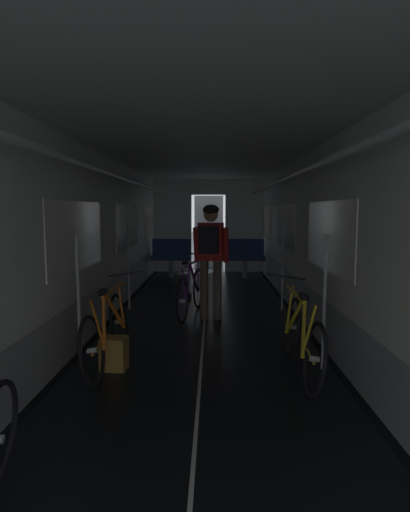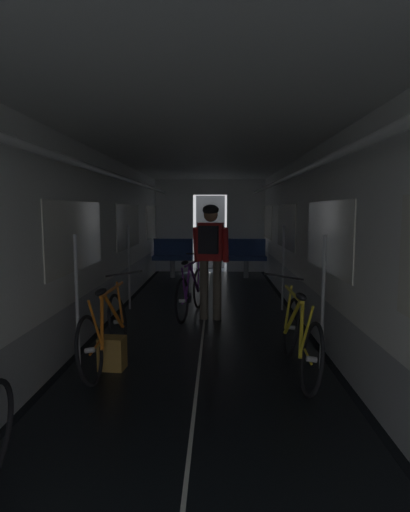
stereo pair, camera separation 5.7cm
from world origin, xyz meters
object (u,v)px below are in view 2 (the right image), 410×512
bicycle_orange (106,330)px  person_cyclist_aisle (210,249)px  bench_seat_far_right (246,254)px  bicycle_purple_in_aisle (191,291)px  bicycle_yellow (299,337)px  bench_seat_far_left (173,254)px  backpack_on_floor (112,353)px

bicycle_orange → person_cyclist_aisle: size_ratio=0.98×
bench_seat_far_right → bicycle_purple_in_aisle: bench_seat_far_right is taller
bicycle_yellow → bicycle_orange: bearing=174.9°
bench_seat_far_left → backpack_on_floor: size_ratio=2.89×
bench_seat_far_left → backpack_on_floor: bench_seat_far_left is taller
bicycle_orange → bicycle_yellow: same height
bicycle_orange → bicycle_yellow: (2.01, -0.18, 0.00)m
bench_seat_far_right → person_cyclist_aisle: person_cyclist_aisle is taller
bicycle_yellow → person_cyclist_aisle: (-0.93, 2.07, 0.69)m
bicycle_orange → bicycle_purple_in_aisle: 2.29m
bench_seat_far_right → backpack_on_floor: bench_seat_far_right is taller
bench_seat_far_left → bicycle_yellow: bicycle_yellow is taller
bench_seat_far_left → bicycle_yellow: size_ratio=0.58×
bench_seat_far_left → person_cyclist_aisle: size_ratio=0.57×
bicycle_orange → bicycle_purple_in_aisle: bicycle_orange is taller
bench_seat_far_left → bench_seat_far_right: (1.80, 0.00, 0.00)m
bicycle_orange → person_cyclist_aisle: (1.08, 1.89, 0.69)m
bench_seat_far_left → backpack_on_floor: 6.04m
bicycle_purple_in_aisle → backpack_on_floor: bearing=-106.6°
bench_seat_far_right → person_cyclist_aisle: bearing=-101.4°
person_cyclist_aisle → backpack_on_floor: 2.42m
backpack_on_floor → person_cyclist_aisle: bearing=63.8°
bicycle_purple_in_aisle → bicycle_yellow: bearing=-62.1°
bench_seat_far_right → backpack_on_floor: (-1.80, -6.03, -0.40)m
bench_seat_far_right → bicycle_purple_in_aisle: 3.92m
bicycle_orange → backpack_on_floor: bearing=-51.5°
bench_seat_far_left → backpack_on_floor: (0.00, -6.03, -0.40)m
person_cyclist_aisle → bicycle_orange: bearing=-119.7°
bicycle_yellow → backpack_on_floor: 1.93m
bench_seat_far_right → bicycle_yellow: 6.10m
bicycle_purple_in_aisle → bench_seat_far_right: bearing=73.4°
bicycle_yellow → bicycle_purple_in_aisle: bearing=117.9°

